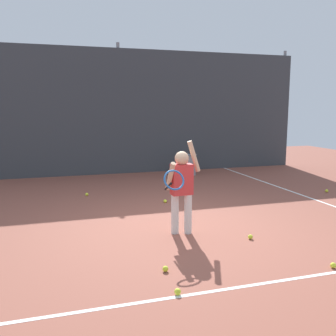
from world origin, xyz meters
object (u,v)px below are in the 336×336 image
at_px(tennis_ball_2, 250,237).
at_px(tennis_ball_5, 178,292).
at_px(tennis_ball_0, 165,269).
at_px(tennis_ball_4, 333,265).
at_px(tennis_player, 181,185).
at_px(ball_hopper, 189,164).
at_px(tennis_ball_6, 327,191).
at_px(tennis_ball_1, 165,201).
at_px(tennis_ball_3, 87,194).

relative_size(tennis_ball_2, tennis_ball_5, 1.00).
xyz_separation_m(tennis_ball_0, tennis_ball_4, (1.86, -0.47, 0.00)).
distance_m(tennis_ball_0, tennis_ball_2, 1.58).
bearing_deg(tennis_player, ball_hopper, 65.38).
xyz_separation_m(tennis_ball_2, tennis_ball_6, (3.05, 2.13, 0.00)).
xyz_separation_m(tennis_ball_4, tennis_ball_5, (-1.90, -0.06, 0.00)).
relative_size(tennis_ball_1, tennis_ball_2, 1.00).
xyz_separation_m(tennis_ball_1, tennis_ball_4, (0.98, -3.42, 0.00)).
xyz_separation_m(tennis_ball_0, tennis_ball_1, (0.88, 2.95, 0.00)).
relative_size(tennis_player, tennis_ball_0, 20.46).
bearing_deg(tennis_ball_4, tennis_ball_2, 110.53).
bearing_deg(tennis_ball_4, tennis_ball_6, 51.11).
distance_m(tennis_ball_3, tennis_ball_5, 4.53).
relative_size(ball_hopper, tennis_ball_2, 8.52).
relative_size(tennis_player, tennis_ball_6, 20.46).
xyz_separation_m(ball_hopper, tennis_ball_2, (-0.96, -5.03, -0.26)).
distance_m(tennis_ball_1, tennis_ball_3, 1.73).
bearing_deg(tennis_player, tennis_ball_4, -54.95).
relative_size(tennis_player, tennis_ball_1, 20.46).
bearing_deg(ball_hopper, tennis_player, -111.78).
height_order(tennis_ball_4, tennis_ball_6, same).
bearing_deg(tennis_ball_6, tennis_ball_5, -143.70).
xyz_separation_m(ball_hopper, tennis_ball_6, (2.09, -2.90, -0.26)).
bearing_deg(tennis_ball_2, tennis_ball_6, 34.88).
bearing_deg(tennis_ball_3, tennis_ball_1, -36.23).
distance_m(ball_hopper, tennis_ball_4, 6.19).
bearing_deg(tennis_player, tennis_ball_0, -119.72).
xyz_separation_m(tennis_ball_0, tennis_ball_2, (1.44, 0.66, 0.00)).
relative_size(ball_hopper, tennis_ball_1, 8.52).
bearing_deg(tennis_ball_6, tennis_player, -157.36).
height_order(tennis_ball_0, tennis_ball_5, same).
relative_size(tennis_ball_1, tennis_ball_6, 1.00).
relative_size(tennis_player, tennis_ball_2, 20.46).
relative_size(ball_hopper, tennis_ball_3, 8.52).
bearing_deg(ball_hopper, tennis_ball_6, -54.16).
relative_size(tennis_ball_3, tennis_ball_5, 1.00).
bearing_deg(tennis_player, tennis_ball_1, 77.82).
distance_m(tennis_ball_2, tennis_ball_4, 1.21).
bearing_deg(tennis_ball_2, ball_hopper, 79.18).
relative_size(tennis_player, tennis_ball_5, 20.46).
bearing_deg(tennis_ball_0, tennis_ball_3, 97.32).
height_order(tennis_ball_0, tennis_ball_4, same).
distance_m(tennis_player, tennis_ball_5, 1.94).
bearing_deg(tennis_player, tennis_ball_5, -113.03).
relative_size(tennis_player, tennis_ball_3, 20.46).
bearing_deg(tennis_ball_2, tennis_ball_3, 120.44).
height_order(tennis_player, tennis_ball_1, tennis_player).
relative_size(tennis_ball_5, tennis_ball_6, 1.00).
bearing_deg(tennis_ball_0, ball_hopper, 67.15).
distance_m(tennis_ball_2, tennis_ball_5, 1.90).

